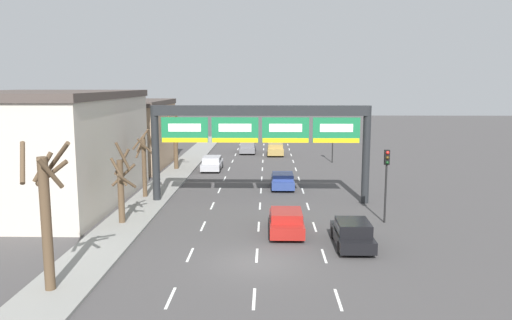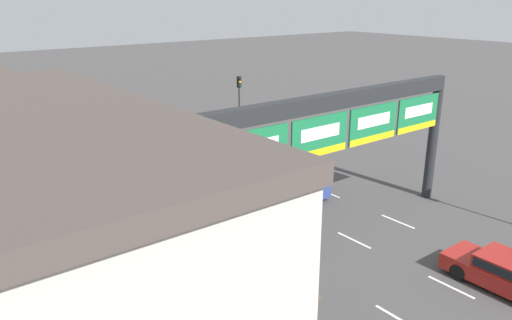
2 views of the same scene
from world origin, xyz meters
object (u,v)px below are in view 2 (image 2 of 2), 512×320
sign_gantry (343,126)px  car_gold (146,121)px  car_red (504,271)px  car_silver (126,168)px  suv_grey (98,121)px  tree_bare_third (66,143)px  traffic_light_near_gantry (239,93)px  car_blue (296,183)px  tree_bare_second (295,306)px  tree_bare_furthest (167,218)px

sign_gantry → car_gold: 24.02m
sign_gantry → car_gold: sign_gantry is taller
car_red → car_silver: (-6.47, 20.52, 0.02)m
suv_grey → tree_bare_third: tree_bare_third is taller
suv_grey → traffic_light_near_gantry: 12.22m
car_blue → car_gold: size_ratio=1.01×
suv_grey → tree_bare_second: bearing=-101.2°
tree_bare_second → tree_bare_third: tree_bare_third is taller
car_gold → sign_gantry: bearing=-93.5°
sign_gantry → tree_bare_furthest: bearing=172.8°
tree_bare_second → tree_bare_third: (-0.25, 18.99, 0.49)m
suv_grey → tree_bare_third: 14.29m
car_blue → tree_bare_third: tree_bare_third is taller
tree_bare_furthest → tree_bare_second: bearing=-87.3°
sign_gantry → car_silver: size_ratio=3.45×
car_gold → suv_grey: bearing=147.3°
tree_bare_third → tree_bare_furthest: 12.07m
suv_grey → car_blue: (3.63, -20.80, -0.16)m
car_blue → suv_grey: bearing=99.9°
car_red → suv_grey: (-3.47, 32.97, 0.12)m
car_blue → tree_bare_second: tree_bare_second is taller
car_gold → tree_bare_third: size_ratio=0.73×
tree_bare_furthest → car_gold: bearing=66.2°
car_red → suv_grey: suv_grey is taller
car_silver → tree_bare_third: tree_bare_third is taller
car_silver → tree_bare_third: size_ratio=0.81×
tree_bare_second → tree_bare_third: size_ratio=0.89×
car_red → tree_bare_second: tree_bare_second is taller
car_red → car_blue: (0.16, 12.17, -0.04)m
traffic_light_near_gantry → tree_bare_second: size_ratio=0.95×
car_gold → tree_bare_third: tree_bare_third is taller
car_red → car_blue: 12.17m
sign_gantry → tree_bare_furthest: size_ratio=3.05×
car_silver → suv_grey: bearing=76.4°
car_gold → tree_bare_third: (-9.82, -10.41, 2.21)m
traffic_light_near_gantry → tree_bare_third: tree_bare_third is taller
tree_bare_second → car_blue: bearing=47.4°
car_blue → tree_bare_third: 13.25m
sign_gantry → car_blue: sign_gantry is taller
tree_bare_third → car_blue: bearing=-39.2°
suv_grey → traffic_light_near_gantry: bearing=-38.8°
car_silver → car_blue: car_silver is taller
car_silver → tree_bare_furthest: 12.85m
car_blue → tree_bare_third: size_ratio=0.73×
car_red → tree_bare_third: bearing=116.0°
car_blue → traffic_light_near_gantry: (5.69, 13.30, 2.63)m
sign_gantry → traffic_light_near_gantry: sign_gantry is taller
suv_grey → tree_bare_furthest: size_ratio=0.95×
sign_gantry → traffic_light_near_gantry: size_ratio=3.31×
car_gold → tree_bare_furthest: bearing=-113.8°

